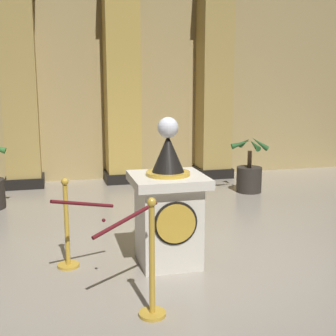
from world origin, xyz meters
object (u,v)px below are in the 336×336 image
Objects in this scene: stanchion_far at (152,275)px; stanchion_near at (67,237)px; pedestal_clock at (168,209)px; potted_palm_right at (249,175)px.

stanchion_near is at bearing 118.26° from stanchion_far.
pedestal_clock is 1.14m from stanchion_near.
pedestal_clock reaches higher than potted_palm_right.
stanchion_near is at bearing -141.24° from potted_palm_right.
stanchion_far is 1.01× the size of potted_palm_right.
stanchion_far is 4.77m from potted_palm_right.
pedestal_clock is 1.56× the size of potted_palm_right.
pedestal_clock is 1.20m from stanchion_far.
stanchion_near is at bearing 171.54° from pedestal_clock.
pedestal_clock is 3.66m from potted_palm_right.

